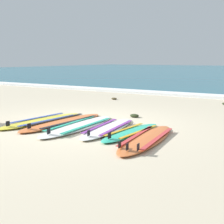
# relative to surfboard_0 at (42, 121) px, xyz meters

# --- Properties ---
(ground_plane) EXTENTS (80.00, 80.00, 0.00)m
(ground_plane) POSITION_rel_surfboard_0_xyz_m (1.00, 0.31, -0.04)
(ground_plane) COLOR beige
(wave_foam_strip) EXTENTS (80.00, 0.84, 0.11)m
(wave_foam_strip) POSITION_rel_surfboard_0_xyz_m (1.00, 6.87, 0.02)
(wave_foam_strip) COLOR white
(wave_foam_strip) RESTS_ON ground
(surfboard_0) EXTENTS (0.87, 2.47, 0.18)m
(surfboard_0) POSITION_rel_surfboard_0_xyz_m (0.00, 0.00, 0.00)
(surfboard_0) COLOR yellow
(surfboard_0) RESTS_ON ground
(surfboard_1) EXTENTS (0.84, 2.60, 0.18)m
(surfboard_1) POSITION_rel_surfboard_0_xyz_m (0.55, 0.13, -0.00)
(surfboard_1) COLOR orange
(surfboard_1) RESTS_ON ground
(surfboard_2) EXTENTS (0.69, 2.55, 0.18)m
(surfboard_2) POSITION_rel_surfboard_0_xyz_m (1.11, -0.00, -0.00)
(surfboard_2) COLOR white
(surfboard_2) RESTS_ON ground
(surfboard_3) EXTENTS (0.77, 2.25, 0.18)m
(surfboard_3) POSITION_rel_surfboard_0_xyz_m (1.79, 0.14, 0.00)
(surfboard_3) COLOR white
(surfboard_3) RESTS_ON ground
(surfboard_4) EXTENTS (0.66, 1.96, 0.18)m
(surfboard_4) POSITION_rel_surfboard_0_xyz_m (2.38, 0.07, 0.00)
(surfboard_4) COLOR #2DB793
(surfboard_4) RESTS_ON ground
(surfboard_5) EXTENTS (0.77, 2.40, 0.18)m
(surfboard_5) POSITION_rel_surfboard_0_xyz_m (2.85, -0.21, 0.00)
(surfboard_5) COLOR orange
(surfboard_5) RESTS_ON ground
(seaweed_clump_near_shoreline) EXTENTS (0.25, 0.20, 0.09)m
(seaweed_clump_near_shoreline) POSITION_rel_surfboard_0_xyz_m (1.63, 1.68, 0.01)
(seaweed_clump_near_shoreline) COLOR #2D381E
(seaweed_clump_near_shoreline) RESTS_ON ground
(seaweed_clump_mid_sand) EXTENTS (0.22, 0.17, 0.08)m
(seaweed_clump_mid_sand) POSITION_rel_surfboard_0_xyz_m (-0.59, 4.39, 0.00)
(seaweed_clump_mid_sand) COLOR #4C4228
(seaweed_clump_mid_sand) RESTS_ON ground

